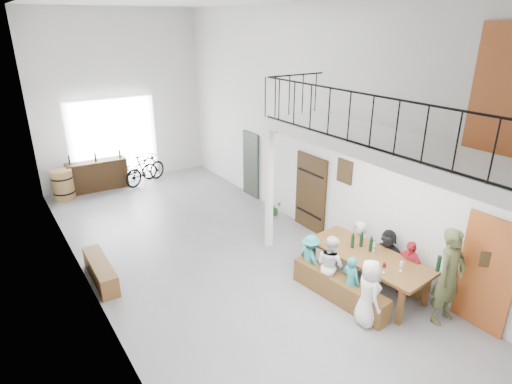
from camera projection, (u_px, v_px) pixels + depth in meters
floor at (213, 252)px, 10.08m from camera, size 12.00×12.00×0.00m
room_walls at (206, 101)px, 8.76m from camera, size 12.00×12.00×12.00m
gateway_portal at (114, 142)px, 13.95m from camera, size 2.80×0.08×2.80m
right_wall_decor at (359, 184)px, 9.38m from camera, size 0.07×8.28×5.07m
balcony at (388, 149)px, 7.58m from camera, size 1.52×5.62×4.00m
tasting_table at (368, 258)px, 8.46m from camera, size 1.25×2.58×0.79m
bench_inner at (339, 289)px, 8.27m from camera, size 0.58×2.16×0.49m
bench_wall at (385, 270)px, 8.98m from camera, size 0.36×1.82×0.42m
tableware at (371, 247)px, 8.40m from camera, size 0.55×1.19×0.35m
side_bench at (101, 271)px, 8.90m from camera, size 0.38×1.62×0.45m
oak_barrel at (63, 185)px, 12.95m from camera, size 0.63×0.63×0.92m
serving_counter at (98, 175)px, 13.70m from camera, size 1.84×0.58×0.96m
counter_bottles at (95, 157)px, 13.46m from camera, size 1.57×0.22×0.28m
guest_left_a at (368, 293)px, 7.50m from camera, size 0.61×0.73×1.27m
guest_left_b at (351, 282)px, 7.99m from camera, size 0.29×0.41×1.07m
guest_left_c at (330, 265)px, 8.37m from camera, size 0.49×0.62×1.26m
guest_left_d at (310, 258)px, 8.81m from camera, size 0.42×0.69×1.04m
guest_right_a at (408, 268)px, 8.36m from camera, size 0.34×0.70×1.16m
guest_right_b at (386, 255)px, 8.81m from camera, size 0.55×1.11×1.15m
guest_right_c at (359, 243)px, 9.41m from camera, size 0.47×0.59×1.04m
host_standing at (449, 277)px, 7.47m from camera, size 0.68×0.46×1.82m
potted_plant at (274, 208)px, 11.96m from camera, size 0.39×0.35×0.40m
bicycle_near at (134, 170)px, 14.28m from camera, size 1.72×0.78×0.87m
bicycle_far at (145, 169)px, 14.21m from camera, size 1.73×1.08×1.01m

